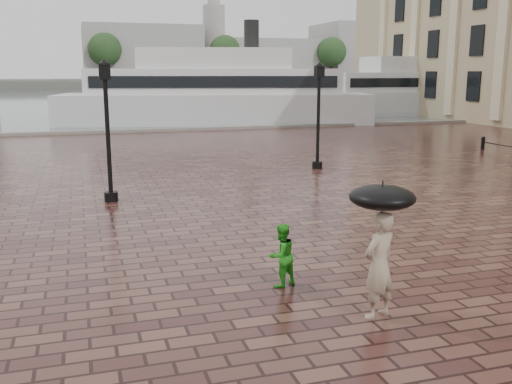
# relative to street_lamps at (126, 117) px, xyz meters

# --- Properties ---
(ground) EXTENTS (300.00, 300.00, 0.00)m
(ground) POSITION_rel_street_lamps_xyz_m (5.00, -15.33, -2.33)
(ground) COLOR #321817
(ground) RESTS_ON ground
(harbour_water) EXTENTS (240.00, 240.00, 0.00)m
(harbour_water) POSITION_rel_street_lamps_xyz_m (5.00, 76.67, -2.33)
(harbour_water) COLOR #454E54
(harbour_water) RESTS_ON ground
(quay_edge) EXTENTS (80.00, 0.60, 0.30)m
(quay_edge) POSITION_rel_street_lamps_xyz_m (5.00, 16.67, -2.33)
(quay_edge) COLOR slate
(quay_edge) RESTS_ON ground
(far_shore) EXTENTS (300.00, 60.00, 2.00)m
(far_shore) POSITION_rel_street_lamps_xyz_m (5.00, 144.67, -1.33)
(far_shore) COLOR #4C4C47
(far_shore) RESTS_ON ground
(distant_skyline) EXTENTS (102.50, 22.00, 33.00)m
(distant_skyline) POSITION_rel_street_lamps_xyz_m (53.14, 134.67, 7.13)
(distant_skyline) COLOR gray
(distant_skyline) RESTS_ON ground
(far_trees) EXTENTS (188.00, 8.00, 13.50)m
(far_trees) POSITION_rel_street_lamps_xyz_m (5.00, 122.67, 7.09)
(far_trees) COLOR #2D2119
(far_trees) RESTS_ON ground
(street_lamps) EXTENTS (15.44, 12.44, 4.40)m
(street_lamps) POSITION_rel_street_lamps_xyz_m (0.00, 0.00, 0.00)
(street_lamps) COLOR black
(street_lamps) RESTS_ON ground
(adult_pedestrian) EXTENTS (0.80, 0.66, 1.87)m
(adult_pedestrian) POSITION_rel_street_lamps_xyz_m (2.86, -15.96, -1.39)
(adult_pedestrian) COLOR tan
(adult_pedestrian) RESTS_ON ground
(child_pedestrian) EXTENTS (0.75, 0.68, 1.26)m
(child_pedestrian) POSITION_rel_street_lamps_xyz_m (1.78, -14.10, -1.70)
(child_pedestrian) COLOR green
(child_pedestrian) RESTS_ON ground
(ferry_near) EXTENTS (25.66, 11.40, 8.19)m
(ferry_near) POSITION_rel_street_lamps_xyz_m (8.80, 21.71, 0.13)
(ferry_near) COLOR silver
(ferry_near) RESTS_ON ground
(ferry_far) EXTENTS (23.35, 5.92, 7.63)m
(ferry_far) POSITION_rel_street_lamps_xyz_m (30.70, 26.29, -0.03)
(ferry_far) COLOR silver
(ferry_far) RESTS_ON ground
(umbrella) EXTENTS (1.10, 1.10, 1.19)m
(umbrella) POSITION_rel_street_lamps_xyz_m (2.86, -15.96, -0.21)
(umbrella) COLOR black
(umbrella) RESTS_ON ground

